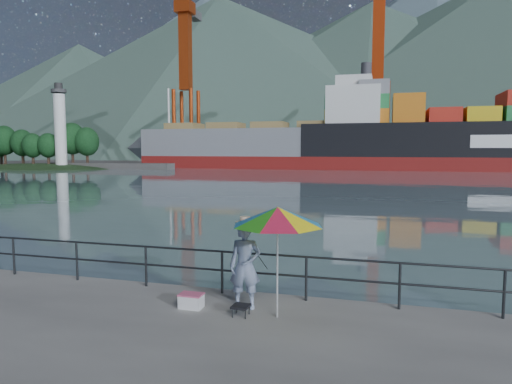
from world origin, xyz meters
TOP-DOWN VIEW (x-y plane):
  - harbor_water at (0.00, 130.00)m, footprint 500.00×280.00m
  - far_dock at (10.00, 93.00)m, footprint 200.00×40.00m
  - guardrail at (0.00, 1.70)m, footprint 22.00×0.06m
  - mountains at (38.82, 207.75)m, footprint 600.00×332.80m
  - lighthouse_islet at (-54.97, 61.99)m, footprint 48.00×26.40m
  - fisherman at (3.82, 0.89)m, footprint 0.74×0.56m
  - beach_umbrella at (4.60, 0.54)m, footprint 2.08×2.08m
  - folding_stool at (3.87, 0.40)m, footprint 0.37×0.37m
  - cooler_bag at (2.70, 0.57)m, footprint 0.49×0.33m
  - fishing_rod at (3.74, 2.09)m, footprint 0.12×1.65m
  - bulk_carrier at (-12.03, 73.63)m, footprint 47.71×8.26m
  - container_ship at (26.11, 74.72)m, footprint 63.32×10.55m

SIDE VIEW (x-z plane):
  - harbor_water at x=0.00m, z-range 0.00..0.00m
  - far_dock at x=10.00m, z-range -0.20..0.20m
  - fishing_rod at x=3.74m, z-range -0.58..0.58m
  - folding_stool at x=3.87m, z-range 0.01..0.23m
  - cooler_bag at x=2.70m, z-range 0.00..0.28m
  - lighthouse_islet at x=-54.97m, z-range -9.34..9.86m
  - guardrail at x=0.00m, z-range 0.01..1.03m
  - fisherman at x=3.82m, z-range 0.00..1.83m
  - beach_umbrella at x=4.60m, z-range 0.94..3.19m
  - bulk_carrier at x=-12.03m, z-range -3.07..11.43m
  - container_ship at x=26.11m, z-range -3.24..14.86m
  - mountains at x=38.82m, z-range -4.45..75.55m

